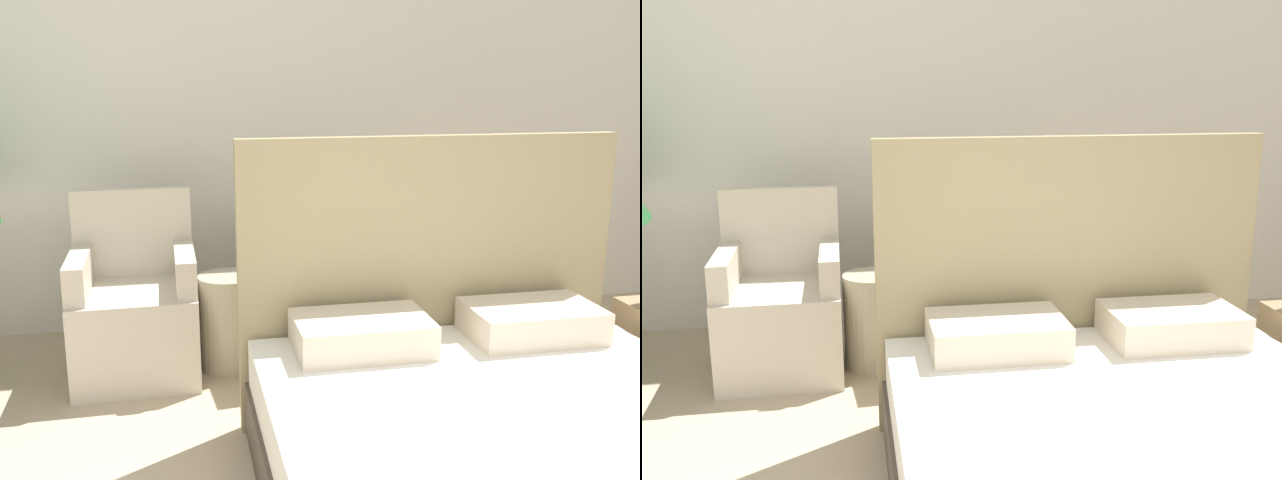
% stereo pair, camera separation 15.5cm
% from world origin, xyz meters
% --- Properties ---
extents(wall_back, '(10.00, 0.06, 2.90)m').
position_xyz_m(wall_back, '(0.00, 3.69, 1.45)').
color(wall_back, white).
rests_on(wall_back, ground_plane).
extents(bed, '(1.71, 2.03, 1.29)m').
position_xyz_m(bed, '(0.40, 1.31, 0.26)').
color(bed, '#4C4238').
rests_on(bed, ground_plane).
extents(armchair_near_window_left, '(0.63, 0.61, 0.95)m').
position_xyz_m(armchair_near_window_left, '(-0.92, 2.94, 0.31)').
color(armchair_near_window_left, beige).
rests_on(armchair_near_window_left, ground_plane).
extents(armchair_near_window_right, '(0.68, 0.67, 0.95)m').
position_xyz_m(armchair_near_window_right, '(0.03, 2.94, 0.31)').
color(armchair_near_window_right, beige).
rests_on(armchair_near_window_right, ground_plane).
extents(side_table, '(0.32, 0.32, 0.51)m').
position_xyz_m(side_table, '(-0.44, 2.94, 0.25)').
color(side_table, '#B7AD93').
rests_on(side_table, ground_plane).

